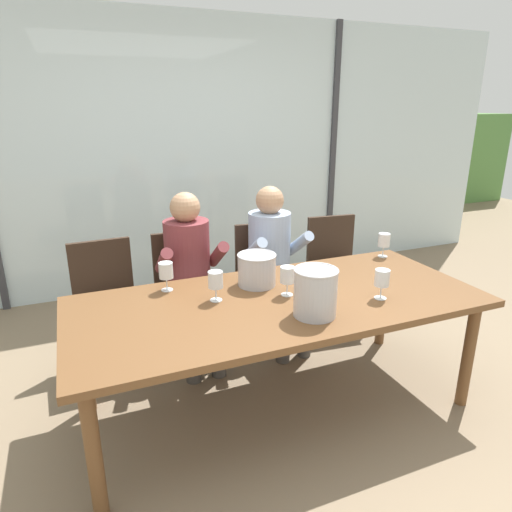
# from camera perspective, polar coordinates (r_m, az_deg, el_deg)

# --- Properties ---
(ground) EXTENTS (14.00, 14.00, 0.00)m
(ground) POSITION_cam_1_polar(r_m,az_deg,el_deg) (3.75, -3.85, -9.81)
(ground) COLOR #847056
(window_glass_panel) EXTENTS (7.55, 0.03, 2.60)m
(window_glass_panel) POSITION_cam_1_polar(r_m,az_deg,el_deg) (4.55, -9.49, 12.23)
(window_glass_panel) COLOR silver
(window_glass_panel) RESTS_ON ground
(window_mullion_right) EXTENTS (0.06, 0.06, 2.60)m
(window_mullion_right) POSITION_cam_1_polar(r_m,az_deg,el_deg) (5.19, 9.60, 12.97)
(window_mullion_right) COLOR #38383D
(window_mullion_right) RESTS_ON ground
(hillside_vineyard) EXTENTS (13.55, 2.40, 1.62)m
(hillside_vineyard) POSITION_cam_1_polar(r_m,az_deg,el_deg) (7.62, -14.78, 10.61)
(hillside_vineyard) COLOR #568942
(hillside_vineyard) RESTS_ON ground
(dining_table) EXTENTS (2.35, 1.02, 0.73)m
(dining_table) POSITION_cam_1_polar(r_m,az_deg,el_deg) (2.63, 2.94, -6.69)
(dining_table) COLOR brown
(dining_table) RESTS_ON ground
(chair_near_curtain) EXTENTS (0.46, 0.46, 0.90)m
(chair_near_curtain) POSITION_cam_1_polar(r_m,az_deg,el_deg) (3.30, -18.38, -4.76)
(chair_near_curtain) COLOR #332319
(chair_near_curtain) RESTS_ON ground
(chair_left_of_center) EXTENTS (0.46, 0.46, 0.90)m
(chair_left_of_center) POSITION_cam_1_polar(r_m,az_deg,el_deg) (3.38, -8.93, -3.47)
(chair_left_of_center) COLOR #332319
(chair_left_of_center) RESTS_ON ground
(chair_center) EXTENTS (0.50, 0.50, 0.90)m
(chair_center) POSITION_cam_1_polar(r_m,az_deg,el_deg) (3.56, 1.05, -2.06)
(chair_center) COLOR #332319
(chair_center) RESTS_ON ground
(chair_right_of_center) EXTENTS (0.48, 0.48, 0.90)m
(chair_right_of_center) POSITION_cam_1_polar(r_m,az_deg,el_deg) (3.86, 9.91, -0.69)
(chair_right_of_center) COLOR #332319
(chair_right_of_center) RESTS_ON ground
(person_maroon_top) EXTENTS (0.46, 0.61, 1.22)m
(person_maroon_top) POSITION_cam_1_polar(r_m,az_deg,el_deg) (3.20, -8.25, -1.39)
(person_maroon_top) COLOR brown
(person_maroon_top) RESTS_ON ground
(person_pale_blue_shirt) EXTENTS (0.48, 0.62, 1.22)m
(person_pale_blue_shirt) POSITION_cam_1_polar(r_m,az_deg,el_deg) (3.40, 2.29, 0.00)
(person_pale_blue_shirt) COLOR #9EB2D1
(person_pale_blue_shirt) RESTS_ON ground
(ice_bucket_primary) EXTENTS (0.23, 0.23, 0.26)m
(ice_bucket_primary) POSITION_cam_1_polar(r_m,az_deg,el_deg) (2.37, 7.48, -4.49)
(ice_bucket_primary) COLOR #B7B7BC
(ice_bucket_primary) RESTS_ON dining_table
(ice_bucket_secondary) EXTENTS (0.24, 0.24, 0.20)m
(ice_bucket_secondary) POSITION_cam_1_polar(r_m,az_deg,el_deg) (2.76, 0.09, -1.66)
(ice_bucket_secondary) COLOR #B7B7BC
(ice_bucket_secondary) RESTS_ON dining_table
(wine_glass_by_left_taster) EXTENTS (0.08, 0.08, 0.17)m
(wine_glass_by_left_taster) POSITION_cam_1_polar(r_m,az_deg,el_deg) (2.61, 3.97, -2.54)
(wine_glass_by_left_taster) COLOR silver
(wine_glass_by_left_taster) RESTS_ON dining_table
(wine_glass_near_bucket) EXTENTS (0.08, 0.08, 0.17)m
(wine_glass_near_bucket) POSITION_cam_1_polar(r_m,az_deg,el_deg) (3.40, 15.82, 1.82)
(wine_glass_near_bucket) COLOR silver
(wine_glass_near_bucket) RESTS_ON dining_table
(wine_glass_center_pour) EXTENTS (0.08, 0.08, 0.17)m
(wine_glass_center_pour) POSITION_cam_1_polar(r_m,az_deg,el_deg) (2.54, -5.12, -3.16)
(wine_glass_center_pour) COLOR silver
(wine_glass_center_pour) RESTS_ON dining_table
(wine_glass_by_right_taster) EXTENTS (0.08, 0.08, 0.17)m
(wine_glass_by_right_taster) POSITION_cam_1_polar(r_m,az_deg,el_deg) (2.65, 15.59, -2.83)
(wine_glass_by_right_taster) COLOR silver
(wine_glass_by_right_taster) RESTS_ON dining_table
(wine_glass_spare_empty) EXTENTS (0.08, 0.08, 0.17)m
(wine_glass_spare_empty) POSITION_cam_1_polar(r_m,az_deg,el_deg) (2.72, -11.27, -1.96)
(wine_glass_spare_empty) COLOR silver
(wine_glass_spare_empty) RESTS_ON dining_table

